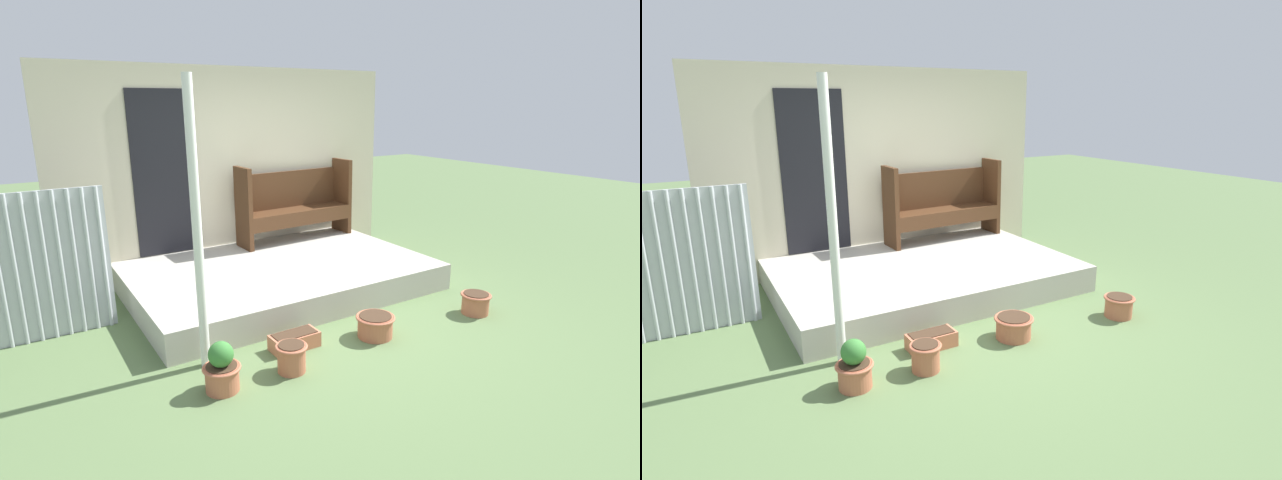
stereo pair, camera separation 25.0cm
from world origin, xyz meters
The scene contains 10 objects.
ground_plane centered at (0.00, 0.00, 0.00)m, with size 24.00×24.00×0.00m, color #5B7547.
porch_slab centered at (-0.03, 1.13, 0.15)m, with size 3.40×2.26×0.31m.
house_wall centered at (-0.07, 2.29, 1.30)m, with size 4.60×0.08×2.60m.
support_post centered at (-1.43, -0.13, 1.19)m, with size 0.08×0.08×2.38m.
bench centered at (0.70, 2.01, 0.84)m, with size 1.67×0.47×1.06m.
flower_pot_left centered at (-1.46, -0.57, 0.18)m, with size 0.30×0.30×0.41m.
flower_pot_middle centered at (-0.86, -0.61, 0.13)m, with size 0.27×0.27×0.25m.
flower_pot_right centered at (0.12, -0.49, 0.12)m, with size 0.38×0.38×0.22m.
flower_pot_far_right centered at (1.36, -0.65, 0.12)m, with size 0.32×0.32×0.23m.
planter_box_rect centered at (-0.64, -0.28, 0.07)m, with size 0.45×0.21×0.15m.
Camera 1 is at (-2.69, -3.86, 2.18)m, focal length 28.00 mm.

